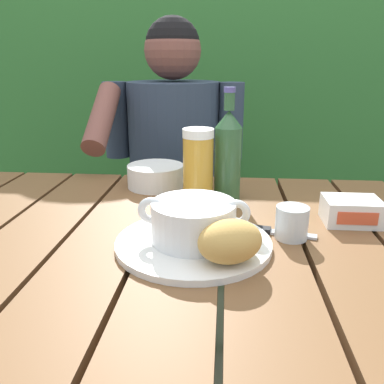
% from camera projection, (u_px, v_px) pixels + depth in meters
% --- Properties ---
extents(dining_table, '(1.33, 0.85, 0.74)m').
position_uv_depth(dining_table, '(183.00, 281.00, 0.78)').
color(dining_table, brown).
rests_on(dining_table, ground_plane).
extents(hedge_backdrop, '(2.99, 0.84, 2.03)m').
position_uv_depth(hedge_backdrop, '(208.00, 69.00, 2.31)').
color(hedge_backdrop, '#30692E').
rests_on(hedge_backdrop, ground_plane).
extents(chair_near_diner, '(0.47, 0.45, 0.93)m').
position_uv_depth(chair_near_diner, '(180.00, 211.00, 1.66)').
color(chair_near_diner, brown).
rests_on(chair_near_diner, ground_plane).
extents(person_eating, '(0.48, 0.47, 1.21)m').
position_uv_depth(person_eating, '(172.00, 166.00, 1.40)').
color(person_eating, '#2F3B4C').
rests_on(person_eating, ground_plane).
extents(serving_plate, '(0.28, 0.28, 0.01)m').
position_uv_depth(serving_plate, '(193.00, 243.00, 0.72)').
color(serving_plate, white).
rests_on(serving_plate, dining_table).
extents(soup_bowl, '(0.20, 0.15, 0.08)m').
position_uv_depth(soup_bowl, '(193.00, 220.00, 0.71)').
color(soup_bowl, white).
rests_on(soup_bowl, serving_plate).
extents(bread_roll, '(0.13, 0.12, 0.07)m').
position_uv_depth(bread_roll, '(230.00, 241.00, 0.63)').
color(bread_roll, tan).
rests_on(bread_roll, serving_plate).
extents(beer_glass, '(0.07, 0.07, 0.17)m').
position_uv_depth(beer_glass, '(198.00, 166.00, 0.92)').
color(beer_glass, gold).
rests_on(beer_glass, dining_table).
extents(beer_bottle, '(0.06, 0.06, 0.26)m').
position_uv_depth(beer_bottle, '(228.00, 154.00, 0.94)').
color(beer_bottle, '#305731').
rests_on(beer_bottle, dining_table).
extents(water_glass_small, '(0.06, 0.06, 0.06)m').
position_uv_depth(water_glass_small, '(292.00, 223.00, 0.75)').
color(water_glass_small, silver).
rests_on(water_glass_small, dining_table).
extents(butter_tub, '(0.11, 0.09, 0.05)m').
position_uv_depth(butter_tub, '(351.00, 211.00, 0.82)').
color(butter_tub, white).
rests_on(butter_tub, dining_table).
extents(table_knife, '(0.15, 0.05, 0.01)m').
position_uv_depth(table_knife, '(269.00, 231.00, 0.78)').
color(table_knife, silver).
rests_on(table_knife, dining_table).
extents(diner_bowl, '(0.15, 0.15, 0.06)m').
position_uv_depth(diner_bowl, '(156.00, 176.00, 1.05)').
color(diner_bowl, white).
rests_on(diner_bowl, dining_table).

